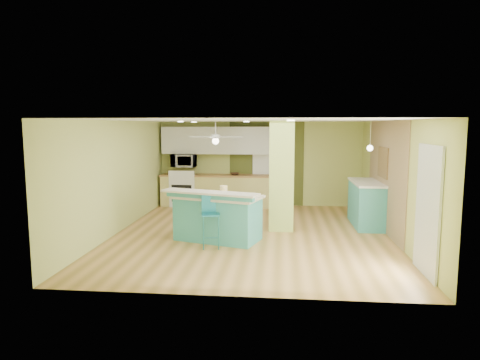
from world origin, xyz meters
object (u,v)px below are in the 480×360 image
at_px(bar_stool, 211,212).
at_px(fruit_bowl, 235,174).
at_px(side_counter, 367,203).
at_px(canister, 224,190).
at_px(peninsula, 218,217).

bearing_deg(bar_stool, fruit_bowl, 78.84).
distance_m(side_counter, fruit_bowl, 4.02).
height_order(bar_stool, fruit_bowl, bar_stool).
xyz_separation_m(bar_stool, canister, (0.16, 0.76, 0.33)).
relative_size(peninsula, fruit_bowl, 7.57).
height_order(side_counter, fruit_bowl, side_counter).
xyz_separation_m(peninsula, fruit_bowl, (-0.04, 3.73, 0.47)).
bearing_deg(fruit_bowl, side_counter, -31.26).
xyz_separation_m(peninsula, canister, (0.10, 0.24, 0.53)).
relative_size(peninsula, side_counter, 1.29).
bearing_deg(peninsula, side_counter, 43.24).
xyz_separation_m(peninsula, bar_stool, (-0.06, -0.52, 0.20)).
bearing_deg(peninsula, bar_stool, -79.25).
height_order(peninsula, fruit_bowl, peninsula).
bearing_deg(peninsula, canister, 84.36).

